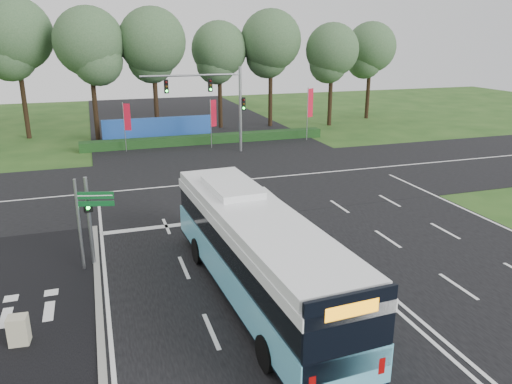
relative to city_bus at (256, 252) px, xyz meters
The scene contains 16 objects.
ground 5.82m from the city_bus, 36.11° to the left, with size 120.00×120.00×0.00m, color #214617.
road_main 5.81m from the city_bus, 36.11° to the left, with size 20.00×120.00×0.04m, color black.
road_cross 15.99m from the city_bus, 73.73° to the left, with size 120.00×14.00×0.05m, color black.
bike_path 8.26m from the city_bus, behind, with size 5.00×18.00×0.06m, color black.
kerb_strip 5.94m from the city_bus, behind, with size 0.25×18.00×0.12m, color gray.
city_bus is the anchor object (origin of this frame).
pedestrian_signal 7.48m from the city_bus, 140.26° to the left, with size 0.37×0.44×3.91m.
street_sign 7.30m from the city_bus, 143.26° to the left, with size 1.51×0.47×3.97m.
utility_cabinet 8.22m from the city_bus, behind, with size 0.60×0.50×1.01m, color #BCB597.
banner_flag_left 26.66m from the city_bus, 95.52° to the left, with size 0.57×0.29×4.15m.
banner_flag_mid 26.23m from the city_bus, 79.92° to the left, with size 0.59×0.28×4.25m.
banner_flag_right 29.75m from the city_bus, 62.26° to the left, with size 0.68×0.31×4.87m.
traffic_light_gantry 24.36m from the city_bus, 78.90° to the left, with size 8.41×0.28×7.00m.
hedge 28.14m from the city_bus, 80.89° to the left, with size 22.00×1.20×0.80m, color #123312.
blue_hoarding 30.26m from the city_bus, 89.15° to the left, with size 10.00×0.30×2.20m, color #1D49A0.
eucalyptus_row 34.85m from the city_bus, 87.06° to the left, with size 49.06×9.29×12.81m.
Camera 1 is at (-9.68, -19.13, 9.44)m, focal length 35.00 mm.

